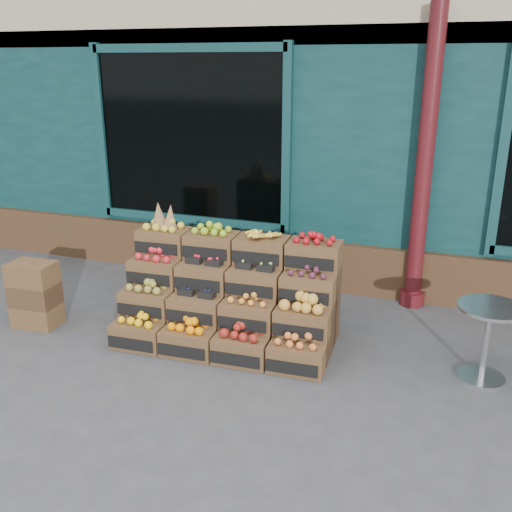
% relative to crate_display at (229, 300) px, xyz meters
% --- Properties ---
extents(ground, '(60.00, 60.00, 0.00)m').
position_rel_crate_display_xyz_m(ground, '(0.43, -0.58, -0.40)').
color(ground, '#404042').
rests_on(ground, ground).
extents(shop_facade, '(12.00, 6.24, 4.80)m').
position_rel_crate_display_xyz_m(shop_facade, '(0.44, 4.53, 2.00)').
color(shop_facade, '#0F3436').
rests_on(shop_facade, ground).
extents(crate_display, '(2.12, 1.12, 1.29)m').
position_rel_crate_display_xyz_m(crate_display, '(0.00, 0.00, 0.00)').
color(crate_display, brown).
rests_on(crate_display, ground).
extents(spare_crates, '(0.48, 0.35, 0.69)m').
position_rel_crate_display_xyz_m(spare_crates, '(-2.01, -0.43, -0.06)').
color(spare_crates, brown).
rests_on(spare_crates, ground).
extents(bistro_table, '(0.55, 0.55, 0.69)m').
position_rel_crate_display_xyz_m(bistro_table, '(2.37, 0.01, 0.03)').
color(bistro_table, silver).
rests_on(bistro_table, ground).
extents(shopkeeper, '(0.84, 0.67, 2.03)m').
position_rel_crate_display_xyz_m(shopkeeper, '(-1.37, 2.36, 0.62)').
color(shopkeeper, '#144824').
rests_on(shopkeeper, ground).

